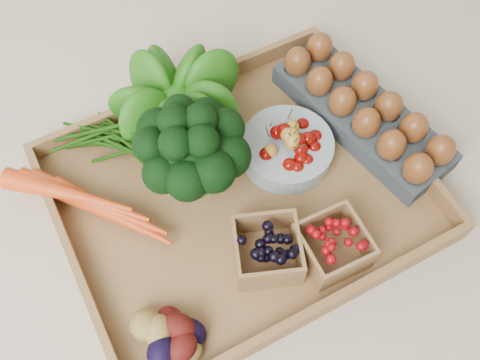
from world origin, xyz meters
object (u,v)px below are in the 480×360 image
tray (240,196)px  cherry_bowl (287,149)px  broccoli (193,165)px  egg_carton (361,116)px

tray → cherry_bowl: cherry_bowl is taller
broccoli → egg_carton: bearing=-3.8°
egg_carton → tray: bearing=174.7°
tray → broccoli: bearing=140.3°
tray → cherry_bowl: 0.11m
cherry_bowl → egg_carton: 0.14m
broccoli → cherry_bowl: 0.16m
broccoli → egg_carton: (0.30, -0.02, -0.05)m
cherry_bowl → broccoli: bearing=173.2°
broccoli → tray: bearing=-39.7°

